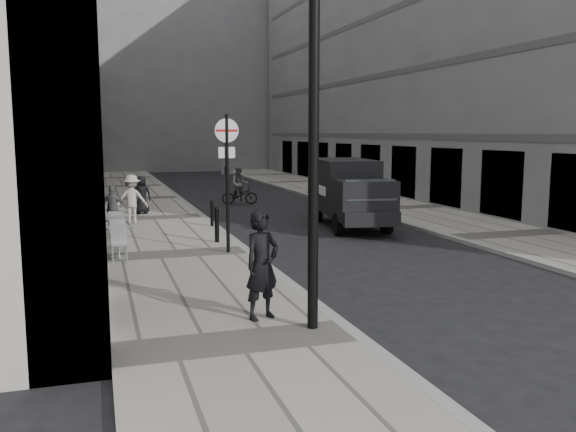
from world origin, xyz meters
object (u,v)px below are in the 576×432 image
lamppost (314,98)px  panel_van (349,189)px  cyclist (240,190)px  sign_post (227,165)px  walking_man (262,265)px

lamppost → panel_van: bearing=64.0°
lamppost → cyclist: (3.16, 19.37, -3.34)m
sign_post → lamppost: bearing=-88.6°
panel_van → cyclist: panel_van is taller
sign_post → lamppost: lamppost is taller
lamppost → panel_van: (5.42, 11.13, -2.66)m
sign_post → panel_van: bearing=38.0°
lamppost → panel_van: lamppost is taller
lamppost → panel_van: 12.67m
cyclist → panel_van: bearing=-60.7°
sign_post → panel_van: sign_post is taller
walking_man → panel_van: bearing=36.3°
walking_man → cyclist: size_ratio=1.07×
panel_van → sign_post: bearing=-135.8°
cyclist → walking_man: bearing=-87.8°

